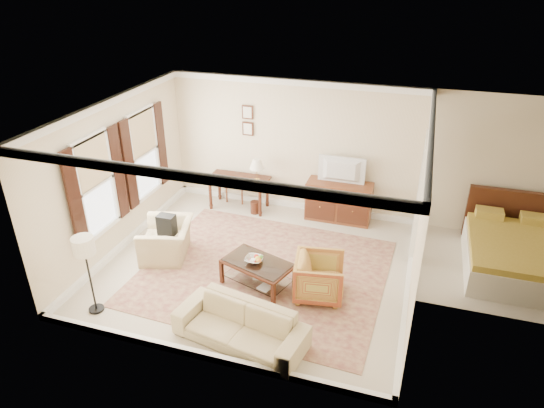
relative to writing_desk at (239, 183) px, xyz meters
The scene contains 21 objects.
room_shell 3.00m from the writing_desk, 61.13° to the right, with size 5.51×5.01×2.91m.
annex_bedroom 5.71m from the writing_desk, ahead, with size 3.00×2.70×2.90m.
window_front 3.31m from the writing_desk, 119.43° to the right, with size 0.12×1.56×1.80m, color #CCB284, non-canonical shape.
window_rear 2.16m from the writing_desk, 143.23° to the right, with size 0.12×1.56×1.80m, color #CCB284, non-canonical shape.
doorway 3.92m from the writing_desk, ahead, with size 0.10×1.12×2.25m, color white, non-canonical shape.
rug 2.68m from the writing_desk, 59.36° to the right, with size 4.27×3.66×0.01m, color maroon.
writing_desk is the anchor object (origin of this frame).
desk_chair 0.40m from the writing_desk, 117.28° to the left, with size 0.45×0.45×1.05m, color brown, non-canonical shape.
desk_lamp 0.57m from the writing_desk, ahead, with size 0.32×0.32×0.50m, color silver, non-canonical shape.
framed_prints 1.39m from the writing_desk, 76.09° to the left, with size 0.25×0.04×0.68m, color #3E1C11, non-canonical shape.
sideboard 2.25m from the writing_desk, ahead, with size 1.38×0.53×0.85m, color brown.
tv 2.35m from the writing_desk, ahead, with size 0.94×0.54×0.12m, color black.
coffee_table 3.00m from the writing_desk, 62.82° to the right, with size 1.32×1.02×0.49m.
fruit_bowl 2.98m from the writing_desk, 64.00° to the right, with size 0.42×0.42×0.10m, color silver.
book_a 2.96m from the writing_desk, 63.88° to the right, with size 0.28×0.04×0.38m, color brown.
book_b 3.24m from the writing_desk, 62.24° to the right, with size 0.28×0.03×0.38m, color brown.
striped_armchair 3.58m from the writing_desk, 47.13° to the right, with size 0.79×0.74×0.81m, color #9A4021.
club_armchair 2.35m from the writing_desk, 104.37° to the right, with size 1.04×0.67×0.91m, color tan.
backpack 2.32m from the writing_desk, 104.12° to the right, with size 0.32×0.22×0.40m, color black.
sofa 4.33m from the writing_desk, 68.72° to the right, with size 1.97×0.58×0.77m, color tan.
floor_lamp 4.21m from the writing_desk, 102.60° to the right, with size 0.34×0.34×1.36m.
Camera 1 is at (2.53, -7.06, 5.10)m, focal length 32.00 mm.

